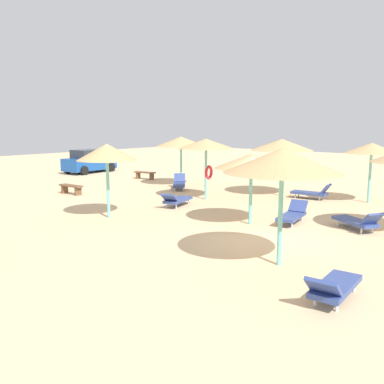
# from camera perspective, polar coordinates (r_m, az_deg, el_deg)

# --- Properties ---
(ground_plane) EXTENTS (80.00, 80.00, 0.00)m
(ground_plane) POSITION_cam_1_polar(r_m,az_deg,el_deg) (13.74, 9.60, -6.27)
(ground_plane) COLOR #DBBA8C
(parasol_1) EXTENTS (3.13, 3.13, 2.87)m
(parasol_1) POSITION_cam_1_polar(r_m,az_deg,el_deg) (21.79, 12.08, 6.26)
(parasol_1) COLOR #6BC6BC
(parasol_1) RESTS_ON ground
(parasol_2) EXTENTS (2.99, 2.99, 3.04)m
(parasol_2) POSITION_cam_1_polar(r_m,az_deg,el_deg) (10.83, 12.12, 4.13)
(parasol_2) COLOR #6BC6BC
(parasol_2) RESTS_ON ground
(parasol_3) EXTENTS (2.67, 2.67, 2.58)m
(parasol_3) POSITION_cam_1_polar(r_m,az_deg,el_deg) (15.25, 8.04, 4.15)
(parasol_3) COLOR #6BC6BC
(parasol_3) RESTS_ON ground
(parasol_4) EXTENTS (2.95, 2.95, 2.88)m
(parasol_4) POSITION_cam_1_polar(r_m,az_deg,el_deg) (24.81, -1.50, 6.83)
(parasol_4) COLOR #6BC6BC
(parasol_4) RESTS_ON ground
(parasol_5) EXTENTS (2.70, 2.70, 2.93)m
(parasol_5) POSITION_cam_1_polar(r_m,az_deg,el_deg) (20.15, 1.92, 6.44)
(parasol_5) COLOR #6BC6BC
(parasol_5) RESTS_ON ground
(parasol_6) EXTENTS (2.30, 2.30, 2.88)m
(parasol_6) POSITION_cam_1_polar(r_m,az_deg,el_deg) (16.47, -11.45, 5.29)
(parasol_6) COLOR #6BC6BC
(parasol_6) RESTS_ON ground
(parasol_7) EXTENTS (2.41, 2.41, 2.77)m
(parasol_7) POSITION_cam_1_polar(r_m,az_deg,el_deg) (20.98, 23.15, 5.44)
(parasol_7) COLOR #6BC6BC
(parasol_7) RESTS_ON ground
(lounger_0) EXTENTS (1.49, 1.93, 0.77)m
(lounger_0) POSITION_cam_1_polar(r_m,az_deg,el_deg) (15.61, 21.49, -3.69)
(lounger_0) COLOR #33478C
(lounger_0) RESTS_ON ground
(lounger_1) EXTENTS (0.82, 1.90, 0.80)m
(lounger_1) POSITION_cam_1_polar(r_m,az_deg,el_deg) (21.28, 15.90, -0.06)
(lounger_1) COLOR #33478C
(lounger_1) RESTS_ON ground
(lounger_2) EXTENTS (1.93, 0.78, 0.73)m
(lounger_2) POSITION_cam_1_polar(r_m,az_deg,el_deg) (9.41, 18.63, -12.00)
(lounger_2) COLOR #33478C
(lounger_2) RESTS_ON ground
(lounger_3) EXTENTS (1.96, 0.95, 0.74)m
(lounger_3) POSITION_cam_1_polar(r_m,az_deg,el_deg) (16.03, 13.45, -2.98)
(lounger_3) COLOR #33478C
(lounger_3) RESTS_ON ground
(lounger_4) EXTENTS (1.82, 1.69, 0.80)m
(lounger_4) POSITION_cam_1_polar(r_m,az_deg,el_deg) (23.56, -1.74, 1.18)
(lounger_4) COLOR #33478C
(lounger_4) RESTS_ON ground
(lounger_5) EXTENTS (2.00, 1.11, 0.70)m
(lounger_5) POSITION_cam_1_polar(r_m,az_deg,el_deg) (18.65, -2.09, -1.02)
(lounger_5) COLOR #33478C
(lounger_5) RESTS_ON ground
(bench_0) EXTENTS (0.50, 1.52, 0.49)m
(bench_0) POSITION_cam_1_polar(r_m,az_deg,el_deg) (22.73, -16.04, 0.57)
(bench_0) COLOR brown
(bench_0) RESTS_ON ground
(bench_1) EXTENTS (0.67, 1.55, 0.49)m
(bench_1) POSITION_cam_1_polar(r_m,az_deg,el_deg) (27.94, -6.40, 2.44)
(bench_1) COLOR brown
(bench_1) RESTS_ON ground
(parked_car) EXTENTS (4.17, 2.36, 1.72)m
(parked_car) POSITION_cam_1_polar(r_m,az_deg,el_deg) (32.39, -13.74, 4.03)
(parked_car) COLOR #194C9E
(parked_car) RESTS_ON ground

